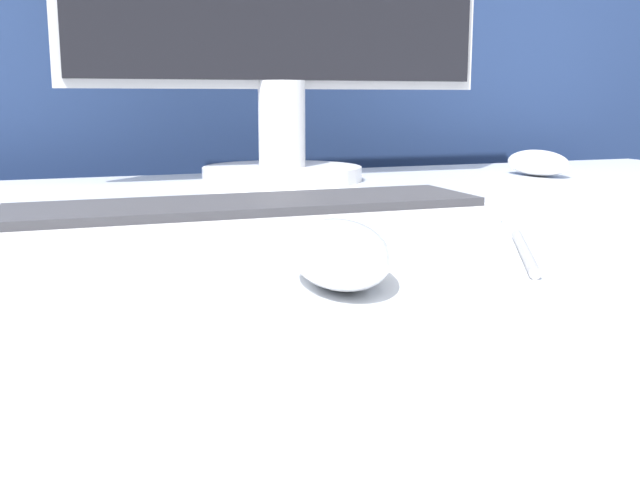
% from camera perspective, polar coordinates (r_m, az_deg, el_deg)
% --- Properties ---
extents(partition_panel, '(5.00, 0.03, 1.15)m').
position_cam_1_polar(partition_panel, '(1.34, -15.56, -3.51)').
color(partition_panel, navy).
rests_on(partition_panel, ground_plane).
extents(computer_mouse_near, '(0.09, 0.13, 0.04)m').
position_cam_1_polar(computer_mouse_near, '(0.47, 1.50, -1.00)').
color(computer_mouse_near, white).
rests_on(computer_mouse_near, desk).
extents(keyboard, '(0.46, 0.13, 0.02)m').
position_cam_1_polar(keyboard, '(0.69, -5.39, 2.01)').
color(keyboard, silver).
rests_on(keyboard, desk).
extents(computer_mouse_far, '(0.07, 0.12, 0.04)m').
position_cam_1_polar(computer_mouse_far, '(1.19, 16.26, 5.67)').
color(computer_mouse_far, white).
rests_on(computer_mouse_far, desk).
extents(pen, '(0.08, 0.13, 0.01)m').
position_cam_1_polar(pen, '(0.58, 15.33, -0.84)').
color(pen, '#99999E').
rests_on(pen, desk).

